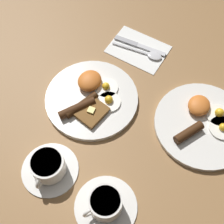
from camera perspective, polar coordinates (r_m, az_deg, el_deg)
The scene contains 8 objects.
ground_plane at distance 0.97m, azimuth -3.70°, elevation 2.23°, with size 3.00×3.00×0.00m, color olive.
breakfast_plate_near at distance 0.96m, azimuth -3.79°, elevation 2.66°, with size 0.29×0.29×0.05m.
breakfast_plate_far at distance 0.96m, azimuth 16.27°, elevation -1.90°, with size 0.29×0.29×0.05m.
teacup_near at distance 0.86m, azimuth -11.57°, elevation -9.78°, with size 0.16×0.16×0.07m.
teacup_far at distance 0.82m, azimuth -1.23°, elevation -16.55°, with size 0.16×0.16×0.07m.
napkin at distance 1.09m, azimuth 4.81°, elevation 11.41°, with size 0.14×0.19×0.01m, color white.
knife at distance 1.10m, azimuth 4.58°, elevation 12.16°, with size 0.03×0.19×0.01m.
spoon at distance 1.08m, azimuth 6.84°, elevation 10.45°, with size 0.04×0.18×0.01m.
Camera 1 is at (0.41, 0.31, 0.83)m, focal length 50.00 mm.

